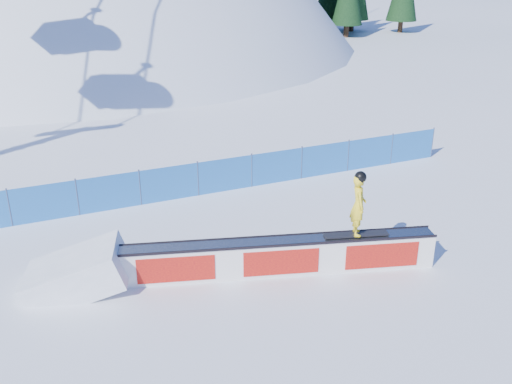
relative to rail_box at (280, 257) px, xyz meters
name	(u,v)px	position (x,y,z in m)	size (l,w,h in m)	color
ground	(216,261)	(-1.32, 1.28, -0.49)	(160.00, 160.00, 0.00)	white
snow_hill	(81,226)	(-1.32, 43.28, -18.49)	(64.00, 64.00, 64.00)	white
safety_fence	(170,184)	(-1.32, 5.78, 0.12)	(22.05, 0.05, 1.30)	blue
rail_box	(280,257)	(0.00, 0.00, 0.00)	(8.05, 2.82, 0.99)	white
snow_ramp	(78,287)	(-4.93, 1.42, -0.49)	(2.41, 1.61, 0.91)	white
snowboarder	(358,204)	(1.94, -0.56, 1.37)	(1.71, 0.76, 1.77)	black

